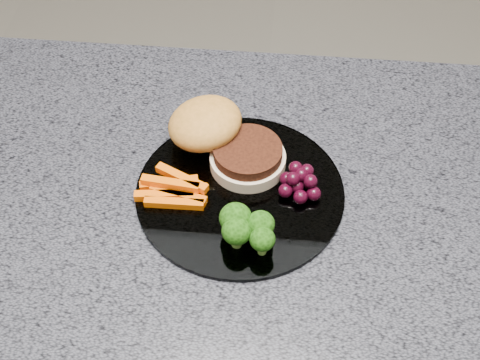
% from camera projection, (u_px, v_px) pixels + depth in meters
% --- Properties ---
extents(countertop, '(1.20, 0.60, 0.04)m').
position_uv_depth(countertop, '(223.00, 215.00, 0.84)').
color(countertop, '#4A4B54').
rests_on(countertop, island_cabinet).
extents(plate, '(0.26, 0.26, 0.01)m').
position_uv_depth(plate, '(240.00, 192.00, 0.83)').
color(plate, white).
rests_on(plate, countertop).
extents(burger, '(0.18, 0.16, 0.05)m').
position_uv_depth(burger, '(220.00, 138.00, 0.86)').
color(burger, beige).
rests_on(burger, plate).
extents(carrot_sticks, '(0.09, 0.06, 0.02)m').
position_uv_depth(carrot_sticks, '(174.00, 189.00, 0.82)').
color(carrot_sticks, '#F76004').
rests_on(carrot_sticks, plate).
extents(broccoli, '(0.07, 0.06, 0.05)m').
position_uv_depth(broccoli, '(246.00, 227.00, 0.76)').
color(broccoli, olive).
rests_on(broccoli, plate).
extents(grape_bunch, '(0.05, 0.05, 0.03)m').
position_uv_depth(grape_bunch, '(300.00, 182.00, 0.82)').
color(grape_bunch, black).
rests_on(grape_bunch, plate).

